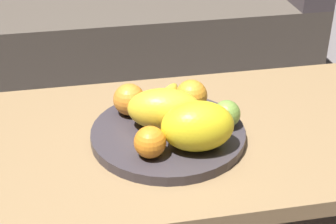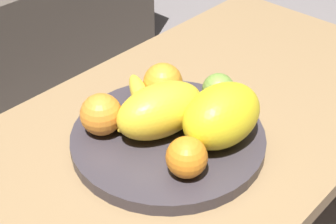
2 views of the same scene
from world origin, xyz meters
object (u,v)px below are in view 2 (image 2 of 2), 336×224
Objects in this scene: coffee_table at (182,144)px; fruit_bowl at (168,138)px; orange_front at (101,114)px; melon_large_front at (161,110)px; banana_bunch at (139,106)px; orange_left at (163,83)px; melon_smaller_beside at (222,116)px; apple_front at (218,89)px; orange_right at (187,157)px.

coffee_table is 3.37× the size of fruit_bowl.
fruit_bowl is 4.63× the size of orange_front.
melon_large_front reaches higher than banana_bunch.
orange_left is at bearing 6.77° from banana_bunch.
fruit_bowl is 4.57× the size of orange_left.
melon_smaller_beside is 2.46× the size of apple_front.
coffee_table is 0.14m from apple_front.
fruit_bowl is 0.13m from orange_front.
melon_large_front is 2.46× the size of orange_right.
melon_smaller_beside is at bearing -98.59° from orange_left.
coffee_table is at bearing 13.20° from fruit_bowl.
banana_bunch is (0.08, -0.02, -0.01)m from orange_front.
orange_right is at bearing -115.71° from melon_large_front.
orange_left is (0.08, 0.07, -0.01)m from melon_large_front.
orange_right is (-0.12, -0.11, 0.11)m from coffee_table.
orange_front is (-0.08, 0.10, 0.05)m from fruit_bowl.
orange_front is (-0.14, 0.08, 0.11)m from coffee_table.
coffee_table is 0.13m from orange_left.
melon_smaller_beside is at bearing -95.05° from coffee_table.
apple_front is at bearing -3.13° from fruit_bowl.
fruit_bowl reaches higher than coffee_table.
banana_bunch is at bearing -14.26° from orange_front.
apple_front is (0.22, -0.10, -0.01)m from orange_front.
melon_large_front is at bearing -47.94° from orange_front.
apple_front reaches higher than fruit_bowl.
orange_left is (0.16, -0.01, 0.00)m from orange_front.
orange_front is at bearing 155.04° from apple_front.
banana_bunch is (0.06, 0.17, -0.01)m from orange_right.
apple_front is (0.15, -0.02, -0.02)m from melon_large_front.
apple_front is at bearing 24.00° from orange_right.
coffee_table is at bearing -103.43° from orange_left.
orange_left is at bearing -4.02° from orange_front.
orange_right reaches higher than fruit_bowl.
melon_smaller_beside is at bearing -60.09° from melon_large_front.
fruit_bowl is at bearing 176.87° from apple_front.
melon_large_front is at bearing -179.35° from coffee_table.
melon_large_front is at bearing -94.58° from banana_bunch.
orange_right is (0.02, -0.19, -0.00)m from orange_front.
coffee_table is at bearing 0.65° from melon_large_front.
orange_left reaches higher than apple_front.
melon_large_front is at bearing 171.92° from apple_front.
orange_right is 1.08× the size of apple_front.
melon_large_front reaches higher than coffee_table.
orange_front is at bearing 96.27° from orange_right.
melon_large_front is at bearing 113.55° from fruit_bowl.
orange_left reaches higher than coffee_table.
melon_smaller_beside reaches higher than coffee_table.
orange_left reaches higher than fruit_bowl.
apple_front is (0.14, -0.01, 0.05)m from fruit_bowl.
fruit_bowl is 0.15m from apple_front.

